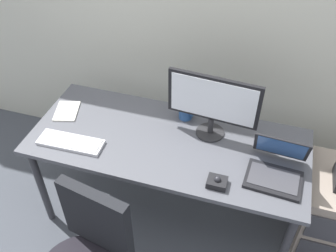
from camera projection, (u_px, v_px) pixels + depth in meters
The scene contains 9 objects.
ground_plane at pixel (168, 210), 2.84m from camera, with size 8.00×8.00×0.00m, color #42464E.
desk at pixel (168, 148), 2.40m from camera, with size 1.74×0.74×0.74m.
file_cabinet at pixel (333, 211), 2.48m from camera, with size 0.42×0.53×0.60m.
monitor_main at pixel (213, 102), 2.23m from camera, with size 0.56×0.18×0.43m.
keyboard at pixel (71, 142), 2.32m from camera, with size 0.41×0.15×0.03m.
laptop at pixel (276, 168), 2.11m from camera, with size 0.33×0.34×0.22m.
trackball_mouse at pixel (217, 182), 2.07m from camera, with size 0.11×0.09×0.07m.
coffee_mug at pixel (186, 111), 2.48m from camera, with size 0.10×0.09×0.11m.
paper_notepad at pixel (67, 111), 2.56m from camera, with size 0.15×0.21×0.01m, color white.
Camera 1 is at (0.50, -1.62, 2.37)m, focal length 40.16 mm.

